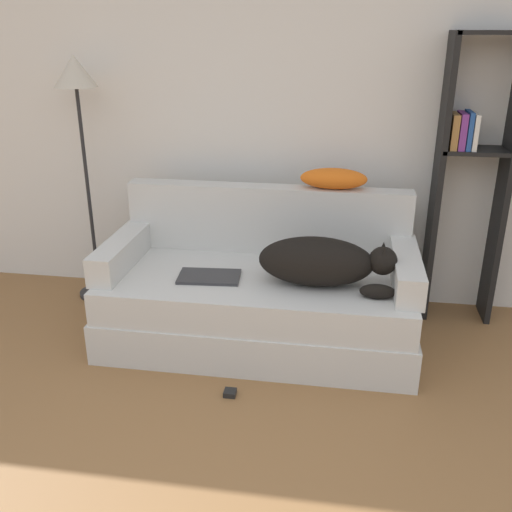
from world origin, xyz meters
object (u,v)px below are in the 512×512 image
object	(u,v)px
throw_pillow	(334,179)
bookshelf	(471,168)
dog	(322,262)
laptop	(209,277)
power_adapter	(230,393)
couch	(258,307)
floor_lamp	(78,105)

from	to	relation	value
throw_pillow	bookshelf	distance (m)	0.84
dog	bookshelf	xyz separation A→B (m)	(0.86, 0.65, 0.42)
laptop	power_adapter	world-z (taller)	laptop
dog	power_adapter	xyz separation A→B (m)	(-0.43, -0.50, -0.57)
couch	floor_lamp	world-z (taller)	floor_lamp
throw_pillow	dog	bearing A→B (deg)	-93.60
dog	power_adapter	bearing A→B (deg)	-130.62
floor_lamp	laptop	bearing A→B (deg)	-30.21
floor_lamp	couch	bearing A→B (deg)	-20.02
laptop	throw_pillow	distance (m)	0.97
bookshelf	dog	bearing A→B (deg)	-142.99
laptop	throw_pillow	world-z (taller)	throw_pillow
couch	floor_lamp	distance (m)	1.73
floor_lamp	bookshelf	bearing A→B (deg)	2.18
dog	laptop	size ratio (longest dim) A/B	2.06
laptop	couch	bearing A→B (deg)	17.26
laptop	throw_pillow	bearing A→B (deg)	31.64
power_adapter	couch	bearing A→B (deg)	84.60
bookshelf	throw_pillow	bearing A→B (deg)	-169.35
couch	laptop	world-z (taller)	laptop
couch	power_adapter	bearing A→B (deg)	-95.40
dog	power_adapter	size ratio (longest dim) A/B	12.07
couch	laptop	size ratio (longest dim) A/B	4.94
laptop	floor_lamp	world-z (taller)	floor_lamp
power_adapter	floor_lamp	bearing A→B (deg)	138.25
bookshelf	power_adapter	xyz separation A→B (m)	(-1.29, -1.15, -0.98)
couch	laptop	xyz separation A→B (m)	(-0.27, -0.11, 0.23)
dog	throw_pillow	size ratio (longest dim) A/B	1.87
throw_pillow	floor_lamp	bearing A→B (deg)	177.86
couch	throw_pillow	distance (m)	0.91
couch	dog	xyz separation A→B (m)	(0.37, -0.10, 0.37)
floor_lamp	power_adapter	distance (m)	2.07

